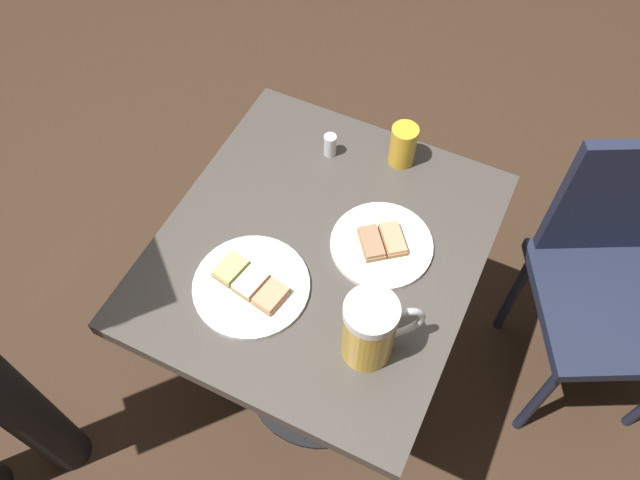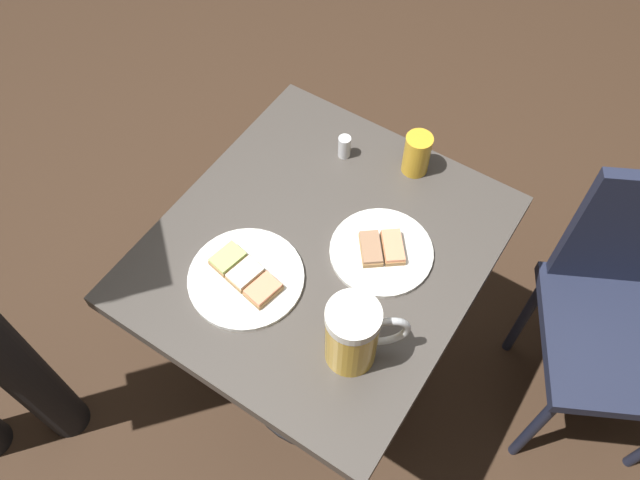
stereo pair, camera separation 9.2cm
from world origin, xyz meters
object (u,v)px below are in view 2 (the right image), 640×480
Objects in this scene: plate_near at (246,277)px; plate_far at (381,251)px; salt_shaker at (344,147)px; beer_glass_small at (417,154)px; cafe_chair at (627,306)px; beer_mug at (354,334)px.

plate_near is 0.28m from plate_far.
salt_shaker reaches higher than plate_near.
cafe_chair reaches higher than beer_glass_small.
beer_glass_small reaches higher than salt_shaker.
plate_far is at bearing 135.90° from plate_near.
beer_mug is 0.49m from salt_shaker.
plate_near is 0.28× the size of cafe_chair.
plate_near is at bearing 10.13° from cafe_chair.
plate_near and plate_far have the same top height.
beer_mug is at bearing 16.68° from plate_far.
beer_glass_small is 0.16m from salt_shaker.
beer_glass_small is at bearing 108.68° from salt_shaker.
beer_glass_small is at bearing -165.62° from beer_mug.
plate_near is 0.46m from beer_glass_small.
salt_shaker is at bearing -71.32° from beer_glass_small.
beer_mug is (0.22, 0.07, 0.07)m from plate_far.
salt_shaker is at bearing -178.70° from plate_near.
plate_far is at bearing 6.25° from cafe_chair.
plate_far is 2.12× the size of beer_glass_small.
salt_shaker is at bearing -131.80° from plate_far.
plate_far is (-0.20, 0.19, -0.00)m from plate_near.
plate_near is at bearing -18.37° from beer_glass_small.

